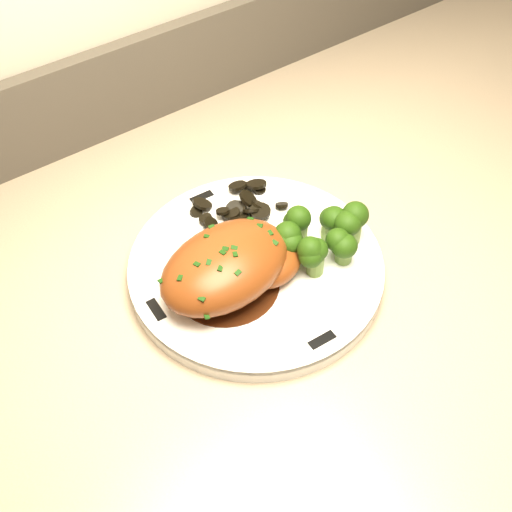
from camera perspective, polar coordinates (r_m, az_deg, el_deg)
counter at (r=1.09m, az=3.37°, el=-14.86°), size 2.04×0.67×1.00m
plate at (r=0.69m, az=0.00°, el=-1.05°), size 0.31×0.31×0.02m
rim_accent_0 at (r=0.75m, az=-4.85°, el=5.23°), size 0.03×0.01×0.00m
rim_accent_1 at (r=0.65m, az=-8.87°, el=-4.75°), size 0.01×0.03×0.00m
rim_accent_2 at (r=0.62m, az=5.89°, el=-7.45°), size 0.03×0.01×0.00m
rim_accent_3 at (r=0.73m, az=7.85°, el=3.25°), size 0.01×0.03×0.00m
gravy_pool at (r=0.66m, az=-2.68°, el=-2.48°), size 0.11×0.11×0.00m
chicken_breast at (r=0.64m, az=-2.27°, el=-0.89°), size 0.16×0.11×0.06m
mushroom_pile at (r=0.73m, az=-1.73°, el=3.96°), size 0.09×0.07×0.03m
broccoli_florets at (r=0.68m, az=5.83°, el=1.70°), size 0.10×0.08×0.04m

